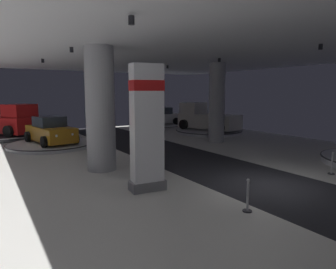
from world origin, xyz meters
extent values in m
cube|color=silver|center=(0.00, 0.00, -0.03)|extent=(24.00, 44.00, 0.05)
cube|color=#232328|center=(0.00, 0.00, 0.00)|extent=(4.40, 44.00, 0.01)
cube|color=silver|center=(0.00, 0.00, 5.55)|extent=(24.00, 44.00, 0.10)
cylinder|color=black|center=(-5.77, -0.17, 5.32)|extent=(0.16, 0.16, 0.22)
cylinder|color=black|center=(-5.66, 6.18, 5.32)|extent=(0.16, 0.16, 0.22)
cylinder|color=black|center=(-5.88, 11.86, 5.32)|extent=(0.16, 0.16, 0.22)
cylinder|color=black|center=(2.67, 0.05, 5.32)|extent=(0.16, 0.16, 0.22)
cylinder|color=black|center=(2.64, 6.16, 5.32)|extent=(0.16, 0.16, 0.22)
cylinder|color=black|center=(2.62, 11.80, 5.32)|extent=(0.16, 0.16, 0.22)
cylinder|color=#ADADB2|center=(-4.63, 5.68, 2.75)|extent=(1.29, 1.29, 5.50)
cylinder|color=#ADADB2|center=(4.98, 9.03, 2.75)|extent=(1.11, 1.11, 5.50)
cube|color=slate|center=(-4.23, 1.98, 0.17)|extent=(1.32, 0.77, 0.35)
cube|color=white|center=(-4.23, 1.98, 2.42)|extent=(1.15, 0.67, 4.13)
cube|color=red|center=(-4.23, 1.98, 3.74)|extent=(1.18, 0.70, 0.36)
cylinder|color=silver|center=(-5.42, 13.10, 0.12)|extent=(5.32, 5.32, 0.25)
cylinder|color=black|center=(-5.42, 13.10, 0.22)|extent=(5.42, 5.42, 0.05)
cube|color=#B77519|center=(-5.42, 13.10, 0.86)|extent=(2.56, 4.47, 0.90)
cube|color=#2D3842|center=(-5.45, 13.24, 1.61)|extent=(1.89, 2.16, 0.70)
cylinder|color=black|center=(-4.17, 11.88, 0.59)|extent=(0.35, 0.71, 0.68)
cylinder|color=black|center=(-6.13, 11.50, 0.59)|extent=(0.35, 0.71, 0.68)
cylinder|color=black|center=(-4.71, 14.69, 0.59)|extent=(0.35, 0.71, 0.68)
cylinder|color=black|center=(-6.67, 14.31, 0.59)|extent=(0.35, 0.71, 0.68)
sphere|color=white|center=(-4.54, 11.17, 0.97)|extent=(0.18, 0.18, 0.18)
sphere|color=white|center=(-5.52, 10.98, 0.97)|extent=(0.18, 0.18, 0.18)
cylinder|color=silver|center=(7.51, 12.96, 0.14)|extent=(5.56, 5.57, 0.28)
cylinder|color=black|center=(7.51, 12.96, 0.25)|extent=(5.68, 5.68, 0.05)
cube|color=silver|center=(7.51, 12.96, 1.03)|extent=(3.44, 5.67, 1.20)
cube|color=silver|center=(7.06, 14.60, 2.08)|extent=(2.28, 2.14, 1.00)
cube|color=#28333D|center=(7.19, 14.10, 2.08)|extent=(1.71, 0.54, 0.75)
cylinder|color=black|center=(5.88, 14.43, 0.70)|extent=(0.49, 0.88, 0.84)
cylinder|color=black|center=(8.15, 15.06, 0.70)|extent=(0.49, 0.88, 0.84)
cylinder|color=black|center=(6.87, 10.86, 0.70)|extent=(0.49, 0.88, 0.84)
cylinder|color=black|center=(9.14, 11.48, 0.70)|extent=(0.49, 0.88, 0.84)
cylinder|color=#B7B7BC|center=(6.29, 19.34, 0.13)|extent=(5.23, 5.23, 0.26)
cylinder|color=black|center=(6.29, 19.34, 0.23)|extent=(5.33, 5.33, 0.05)
cube|color=silver|center=(6.29, 19.34, 0.87)|extent=(4.43, 2.44, 0.90)
cube|color=#2D3842|center=(6.44, 19.31, 1.61)|extent=(2.12, 1.84, 0.70)
cylinder|color=black|center=(4.72, 18.58, 0.60)|extent=(0.71, 0.32, 0.68)
cylinder|color=black|center=(5.03, 20.55, 0.60)|extent=(0.71, 0.32, 0.68)
cylinder|color=black|center=(7.54, 18.13, 0.60)|extent=(0.71, 0.32, 0.68)
cylinder|color=black|center=(7.85, 20.10, 0.60)|extent=(0.71, 0.32, 0.68)
sphere|color=white|center=(4.18, 19.17, 0.98)|extent=(0.18, 0.18, 0.18)
sphere|color=white|center=(4.33, 20.15, 0.98)|extent=(0.18, 0.18, 0.18)
cylinder|color=#333338|center=(-7.65, 18.94, 0.16)|extent=(5.57, 5.56, 0.32)
cylinder|color=white|center=(-7.65, 18.94, 0.29)|extent=(5.68, 5.68, 0.05)
cube|color=red|center=(-7.65, 18.94, 1.07)|extent=(4.65, 5.59, 1.20)
cube|color=red|center=(-6.72, 17.51, 2.12)|extent=(2.52, 2.46, 1.00)
cube|color=#28333D|center=(-7.00, 17.94, 2.12)|extent=(1.51, 1.02, 0.75)
cylinder|color=black|center=(-5.65, 18.02, 0.74)|extent=(0.69, 0.86, 0.84)
cylinder|color=black|center=(-7.62, 16.74, 0.74)|extent=(0.69, 0.86, 0.84)
cylinder|color=black|center=(-7.67, 21.13, 0.74)|extent=(0.69, 0.86, 0.84)
cylinder|color=black|center=(-0.08, 10.92, 0.40)|extent=(0.14, 0.14, 0.80)
cylinder|color=black|center=(-0.25, 10.91, 0.40)|extent=(0.14, 0.14, 0.80)
cylinder|color=#233851|center=(-0.17, 10.91, 1.06)|extent=(0.32, 0.32, 0.62)
sphere|color=tan|center=(-0.17, 10.91, 1.48)|extent=(0.22, 0.22, 0.22)
cylinder|color=#333338|center=(-2.65, -1.36, 0.02)|extent=(0.28, 0.28, 0.04)
cylinder|color=#B2B2B7|center=(-2.65, -1.36, 0.48)|extent=(0.07, 0.07, 0.96)
sphere|color=#B2B2B7|center=(-2.65, -1.36, 0.96)|extent=(0.10, 0.10, 0.10)
cylinder|color=#333338|center=(3.53, -0.28, 0.02)|extent=(0.28, 0.28, 0.04)
cylinder|color=#B2B2B7|center=(3.53, -0.28, 0.48)|extent=(0.07, 0.07, 0.96)
sphere|color=#B2B2B7|center=(3.53, -0.28, 0.96)|extent=(0.10, 0.10, 0.10)
camera|label=1|loc=(-9.19, -7.52, 3.53)|focal=32.70mm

